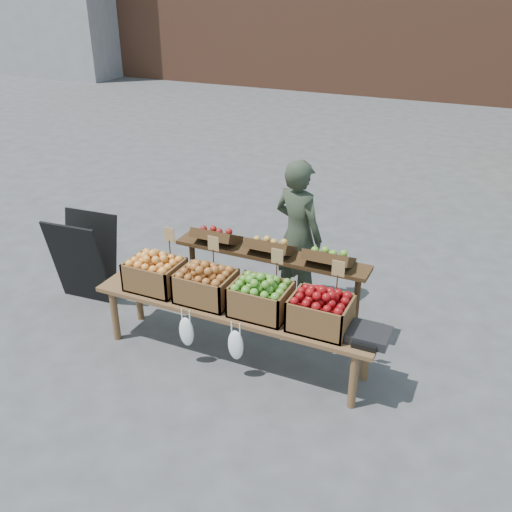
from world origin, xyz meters
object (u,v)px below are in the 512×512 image
at_px(crate_golden_apples, 155,274).
at_px(crate_green_apples, 320,313).
at_px(crate_russet_pears, 206,286).
at_px(display_bench, 234,332).
at_px(vendor, 298,235).
at_px(back_table, 270,277).
at_px(crate_red_apples, 261,299).
at_px(chalkboard_sign, 84,259).
at_px(weighing_scale, 369,335).

xyz_separation_m(crate_golden_apples, crate_green_apples, (1.65, 0.00, 0.00)).
bearing_deg(crate_russet_pears, display_bench, 0.00).
xyz_separation_m(vendor, crate_russet_pears, (-0.44, -1.20, -0.10)).
height_order(back_table, crate_green_apples, back_table).
relative_size(vendor, crate_russet_pears, 3.26).
distance_m(crate_russet_pears, crate_green_apples, 1.10).
bearing_deg(crate_red_apples, chalkboard_sign, 171.90).
relative_size(vendor, chalkboard_sign, 1.65).
relative_size(crate_golden_apples, crate_russet_pears, 1.00).
relative_size(crate_golden_apples, weighing_scale, 1.47).
xyz_separation_m(crate_green_apples, weighing_scale, (0.43, -0.00, -0.10)).
height_order(chalkboard_sign, crate_russet_pears, chalkboard_sign).
height_order(back_table, display_bench, back_table).
relative_size(display_bench, weighing_scale, 7.94).
bearing_deg(display_bench, crate_red_apples, 0.00).
relative_size(crate_red_apples, weighing_scale, 1.47).
distance_m(vendor, crate_golden_apples, 1.56).
bearing_deg(back_table, crate_red_apples, -72.99).
relative_size(crate_green_apples, weighing_scale, 1.47).
height_order(crate_russet_pears, crate_green_apples, same).
xyz_separation_m(back_table, crate_red_apples, (0.22, -0.72, 0.19)).
bearing_deg(crate_red_apples, crate_green_apples, 0.00).
height_order(vendor, back_table, vendor).
bearing_deg(chalkboard_sign, crate_green_apples, -10.52).
bearing_deg(weighing_scale, vendor, 132.09).
bearing_deg(display_bench, back_table, 85.66).
height_order(back_table, crate_russet_pears, back_table).
xyz_separation_m(crate_russet_pears, crate_green_apples, (1.10, 0.00, 0.00)).
relative_size(display_bench, crate_golden_apples, 5.40).
xyz_separation_m(crate_golden_apples, crate_russet_pears, (0.55, 0.00, 0.00)).
xyz_separation_m(chalkboard_sign, crate_golden_apples, (1.14, -0.32, 0.22)).
bearing_deg(back_table, crate_golden_apples, -140.70).
relative_size(vendor, weighing_scale, 4.79).
bearing_deg(crate_russet_pears, chalkboard_sign, 169.32).
relative_size(back_table, display_bench, 0.78).
height_order(vendor, chalkboard_sign, vendor).
relative_size(chalkboard_sign, crate_red_apples, 1.97).
xyz_separation_m(back_table, display_bench, (-0.05, -0.72, -0.24)).
relative_size(chalkboard_sign, crate_green_apples, 1.97).
bearing_deg(chalkboard_sign, back_table, 7.21).
xyz_separation_m(display_bench, crate_red_apples, (0.27, 0.00, 0.42)).
distance_m(crate_red_apples, crate_green_apples, 0.55).
bearing_deg(weighing_scale, crate_golden_apples, 180.00).
relative_size(back_table, crate_golden_apples, 4.20).
relative_size(display_bench, crate_russet_pears, 5.40).
height_order(chalkboard_sign, crate_green_apples, chalkboard_sign).
bearing_deg(chalkboard_sign, crate_golden_apples, -19.60).
bearing_deg(crate_golden_apples, back_table, 39.30).
distance_m(vendor, back_table, 0.58).
distance_m(chalkboard_sign, display_bench, 2.00).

